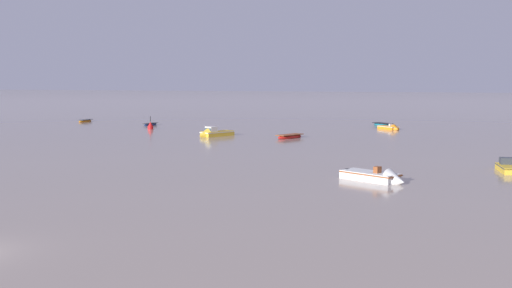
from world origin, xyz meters
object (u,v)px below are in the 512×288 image
object	(u,v)px
motorboat_moored_3	(391,128)
motorboat_moored_1	(507,168)
channel_buoy	(150,126)
rowboat_moored_0	(383,125)
rowboat_moored_5	(290,137)
rowboat_moored_1	(150,124)
motorboat_moored_0	(378,178)
motorboat_moored_2	(213,134)
rowboat_moored_4	(85,121)

from	to	relation	value
motorboat_moored_3	motorboat_moored_1	bearing A→B (deg)	-27.17
motorboat_moored_3	channel_buoy	world-z (taller)	channel_buoy
rowboat_moored_0	rowboat_moored_5	size ratio (longest dim) A/B	0.88
rowboat_moored_0	rowboat_moored_1	world-z (taller)	rowboat_moored_0
motorboat_moored_1	motorboat_moored_0	bearing A→B (deg)	124.89
rowboat_moored_0	rowboat_moored_5	bearing A→B (deg)	-65.50
motorboat_moored_0	channel_buoy	bearing A→B (deg)	164.33
motorboat_moored_2	motorboat_moored_0	bearing A→B (deg)	70.91
rowboat_moored_1	channel_buoy	xyz separation A→B (m)	(4.23, -7.16, 0.31)
motorboat_moored_0	motorboat_moored_2	world-z (taller)	motorboat_moored_2
rowboat_moored_1	rowboat_moored_5	world-z (taller)	rowboat_moored_5
motorboat_moored_0	rowboat_moored_5	distance (m)	34.07
rowboat_moored_1	rowboat_moored_4	world-z (taller)	rowboat_moored_4
motorboat_moored_1	motorboat_moored_2	world-z (taller)	motorboat_moored_2
motorboat_moored_3	rowboat_moored_5	bearing A→B (deg)	-78.49
rowboat_moored_0	motorboat_moored_0	bearing A→B (deg)	-39.28
motorboat_moored_0	rowboat_moored_4	xyz separation A→B (m)	(-61.83, 46.78, -0.09)
motorboat_moored_2	channel_buoy	xyz separation A→B (m)	(-14.40, 7.54, 0.14)
motorboat_moored_0	motorboat_moored_1	distance (m)	13.43
rowboat_moored_0	channel_buoy	size ratio (longest dim) A/B	1.83
rowboat_moored_5	motorboat_moored_1	bearing A→B (deg)	-104.86
rowboat_moored_0	motorboat_moored_0	distance (m)	56.65
rowboat_moored_0	rowboat_moored_1	size ratio (longest dim) A/B	1.20
rowboat_moored_1	channel_buoy	distance (m)	8.32
rowboat_moored_4	motorboat_moored_1	distance (m)	80.82
motorboat_moored_0	rowboat_moored_5	xyz separation A→B (m)	(-16.06, 30.05, -0.06)
motorboat_moored_1	motorboat_moored_2	distance (m)	41.49
motorboat_moored_1	motorboat_moored_3	xyz separation A→B (m)	(-14.47, 39.51, -0.05)
rowboat_moored_0	channel_buoy	bearing A→B (deg)	-106.12
rowboat_moored_4	channel_buoy	bearing A→B (deg)	-121.81
rowboat_moored_4	motorboat_moored_3	size ratio (longest dim) A/B	0.96
rowboat_moored_0	channel_buoy	xyz separation A→B (m)	(-34.36, -20.03, 0.27)
motorboat_moored_0	rowboat_moored_4	size ratio (longest dim) A/B	1.43
motorboat_moored_1	motorboat_moored_3	bearing A→B (deg)	11.50
rowboat_moored_0	motorboat_moored_2	world-z (taller)	motorboat_moored_2
rowboat_moored_1	motorboat_moored_0	xyz separation A→B (m)	(45.57, -43.35, 0.10)
motorboat_moored_0	rowboat_moored_4	distance (m)	77.53
rowboat_moored_0	motorboat_moored_0	xyz separation A→B (m)	(6.98, -56.22, 0.06)
rowboat_moored_1	motorboat_moored_2	xyz separation A→B (m)	(18.63, -14.71, 0.17)
motorboat_moored_0	rowboat_moored_5	world-z (taller)	motorboat_moored_0
rowboat_moored_1	motorboat_moored_1	bearing A→B (deg)	61.66
channel_buoy	rowboat_moored_0	bearing A→B (deg)	30.24
rowboat_moored_4	motorboat_moored_2	distance (m)	39.32
motorboat_moored_0	motorboat_moored_1	bearing A→B (deg)	69.04
rowboat_moored_0	motorboat_moored_2	bearing A→B (deg)	-82.26
rowboat_moored_5	rowboat_moored_4	bearing A→B (deg)	93.94
motorboat_moored_2	rowboat_moored_4	bearing A→B (deg)	-89.78
rowboat_moored_0	rowboat_moored_5	distance (m)	27.70
rowboat_moored_4	rowboat_moored_0	bearing A→B (deg)	-84.73
motorboat_moored_2	rowboat_moored_5	world-z (taller)	motorboat_moored_2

